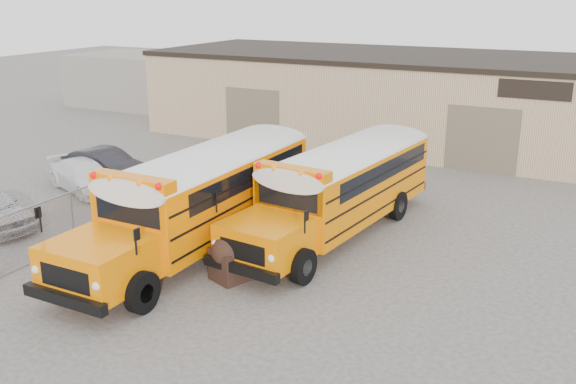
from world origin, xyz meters
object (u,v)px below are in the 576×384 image
at_px(school_bus_right, 414,146).
at_px(car_dark, 106,166).
at_px(tarp_bundle, 229,256).
at_px(school_bus_left, 297,148).
at_px(car_white, 85,176).

height_order(school_bus_right, car_dark, school_bus_right).
bearing_deg(school_bus_right, tarp_bundle, -99.78).
distance_m(school_bus_left, tarp_bundle, 8.83).
distance_m(tarp_bundle, car_dark, 11.69).
bearing_deg(car_dark, tarp_bundle, -114.31).
xyz_separation_m(car_white, car_dark, (-0.11, 1.38, 0.09)).
distance_m(school_bus_left, car_dark, 8.44).
relative_size(school_bus_right, tarp_bundle, 7.43).
bearing_deg(car_dark, school_bus_right, -59.56).
height_order(car_white, car_dark, car_dark).
relative_size(school_bus_right, car_white, 2.47).
height_order(school_bus_left, school_bus_right, school_bus_left).
height_order(tarp_bundle, car_dark, car_dark).
bearing_deg(school_bus_left, car_dark, -162.27).
height_order(school_bus_right, car_white, school_bus_right).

